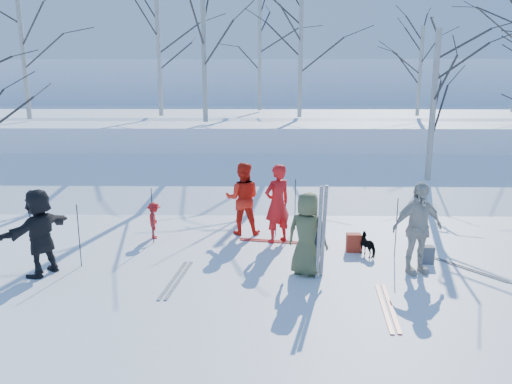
{
  "coord_description": "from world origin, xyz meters",
  "views": [
    {
      "loc": [
        0.18,
        -9.69,
        3.89
      ],
      "look_at": [
        0.0,
        1.5,
        1.3
      ],
      "focal_mm": 35.0,
      "sensor_mm": 36.0,
      "label": 1
    }
  ],
  "objects_px": {
    "skier_cream_east": "(417,228)",
    "backpack_grey": "(426,255)",
    "skier_redor_behind": "(243,199)",
    "backpack_red": "(354,243)",
    "skier_red_seated": "(154,220)",
    "skier_grey_west": "(40,232)",
    "backpack_dark": "(316,238)",
    "skier_olive_center": "(307,234)",
    "dog": "(369,245)",
    "skier_red_north": "(277,204)"
  },
  "relations": [
    {
      "from": "skier_cream_east",
      "to": "backpack_grey",
      "type": "relative_size",
      "value": 4.93
    },
    {
      "from": "skier_redor_behind",
      "to": "backpack_red",
      "type": "xyz_separation_m",
      "value": [
        2.58,
        -1.31,
        -0.7
      ]
    },
    {
      "from": "skier_red_seated",
      "to": "skier_grey_west",
      "type": "distance_m",
      "value": 2.95
    },
    {
      "from": "backpack_dark",
      "to": "skier_olive_center",
      "type": "bearing_deg",
      "value": -102.01
    },
    {
      "from": "skier_grey_west",
      "to": "backpack_red",
      "type": "relative_size",
      "value": 4.2
    },
    {
      "from": "skier_grey_west",
      "to": "backpack_red",
      "type": "distance_m",
      "value": 6.68
    },
    {
      "from": "skier_grey_west",
      "to": "dog",
      "type": "relative_size",
      "value": 2.99
    },
    {
      "from": "skier_redor_behind",
      "to": "backpack_red",
      "type": "height_order",
      "value": "skier_redor_behind"
    },
    {
      "from": "skier_red_north",
      "to": "skier_red_seated",
      "type": "relative_size",
      "value": 2.1
    },
    {
      "from": "skier_red_north",
      "to": "skier_grey_west",
      "type": "relative_size",
      "value": 1.08
    },
    {
      "from": "skier_red_seated",
      "to": "backpack_grey",
      "type": "height_order",
      "value": "skier_red_seated"
    },
    {
      "from": "skier_red_seated",
      "to": "skier_cream_east",
      "type": "bearing_deg",
      "value": -118.93
    },
    {
      "from": "skier_olive_center",
      "to": "backpack_dark",
      "type": "xyz_separation_m",
      "value": [
        0.36,
        1.71,
        -0.65
      ]
    },
    {
      "from": "skier_grey_west",
      "to": "skier_cream_east",
      "type": "bearing_deg",
      "value": 116.35
    },
    {
      "from": "skier_red_seated",
      "to": "skier_cream_east",
      "type": "relative_size",
      "value": 0.48
    },
    {
      "from": "skier_red_north",
      "to": "backpack_grey",
      "type": "xyz_separation_m",
      "value": [
        3.15,
        -1.37,
        -0.76
      ]
    },
    {
      "from": "skier_grey_west",
      "to": "backpack_dark",
      "type": "distance_m",
      "value": 5.98
    },
    {
      "from": "skier_redor_behind",
      "to": "dog",
      "type": "relative_size",
      "value": 3.1
    },
    {
      "from": "skier_grey_west",
      "to": "skier_red_seated",
      "type": "bearing_deg",
      "value": 167.88
    },
    {
      "from": "skier_olive_center",
      "to": "skier_red_north",
      "type": "bearing_deg",
      "value": -50.94
    },
    {
      "from": "backpack_red",
      "to": "backpack_grey",
      "type": "relative_size",
      "value": 1.11
    },
    {
      "from": "skier_redor_behind",
      "to": "backpack_dark",
      "type": "bearing_deg",
      "value": 153.69
    },
    {
      "from": "skier_redor_behind",
      "to": "skier_grey_west",
      "type": "bearing_deg",
      "value": 37.39
    },
    {
      "from": "skier_cream_east",
      "to": "dog",
      "type": "bearing_deg",
      "value": 110.54
    },
    {
      "from": "skier_redor_behind",
      "to": "backpack_red",
      "type": "relative_size",
      "value": 4.35
    },
    {
      "from": "skier_cream_east",
      "to": "skier_red_seated",
      "type": "bearing_deg",
      "value": 142.96
    },
    {
      "from": "skier_red_north",
      "to": "backpack_grey",
      "type": "bearing_deg",
      "value": 123.32
    },
    {
      "from": "skier_olive_center",
      "to": "backpack_dark",
      "type": "distance_m",
      "value": 1.86
    },
    {
      "from": "skier_red_north",
      "to": "skier_cream_east",
      "type": "relative_size",
      "value": 1.01
    },
    {
      "from": "skier_redor_behind",
      "to": "skier_red_seated",
      "type": "bearing_deg",
      "value": 12.98
    },
    {
      "from": "skier_red_north",
      "to": "skier_cream_east",
      "type": "xyz_separation_m",
      "value": [
        2.75,
        -1.89,
        -0.01
      ]
    },
    {
      "from": "skier_cream_east",
      "to": "backpack_dark",
      "type": "height_order",
      "value": "skier_cream_east"
    },
    {
      "from": "skier_olive_center",
      "to": "skier_grey_west",
      "type": "height_order",
      "value": "skier_grey_west"
    },
    {
      "from": "dog",
      "to": "skier_red_north",
      "type": "bearing_deg",
      "value": -50.86
    },
    {
      "from": "skier_grey_west",
      "to": "backpack_grey",
      "type": "height_order",
      "value": "skier_grey_west"
    },
    {
      "from": "skier_red_seated",
      "to": "skier_grey_west",
      "type": "bearing_deg",
      "value": 134.45
    },
    {
      "from": "skier_redor_behind",
      "to": "backpack_red",
      "type": "distance_m",
      "value": 2.97
    },
    {
      "from": "skier_olive_center",
      "to": "skier_grey_west",
      "type": "bearing_deg",
      "value": 24.95
    },
    {
      "from": "skier_red_north",
      "to": "backpack_red",
      "type": "xyz_separation_m",
      "value": [
        1.72,
        -0.66,
        -0.74
      ]
    },
    {
      "from": "dog",
      "to": "backpack_red",
      "type": "bearing_deg",
      "value": -67.68
    },
    {
      "from": "dog",
      "to": "backpack_dark",
      "type": "xyz_separation_m",
      "value": [
        -1.12,
        0.61,
        -0.05
      ]
    },
    {
      "from": "skier_grey_west",
      "to": "backpack_red",
      "type": "height_order",
      "value": "skier_grey_west"
    },
    {
      "from": "backpack_red",
      "to": "skier_redor_behind",
      "type": "bearing_deg",
      "value": 153.07
    },
    {
      "from": "backpack_red",
      "to": "backpack_dark",
      "type": "height_order",
      "value": "backpack_red"
    },
    {
      "from": "skier_cream_east",
      "to": "backpack_grey",
      "type": "xyz_separation_m",
      "value": [
        0.39,
        0.52,
        -0.75
      ]
    },
    {
      "from": "skier_olive_center",
      "to": "backpack_red",
      "type": "xyz_separation_m",
      "value": [
        1.18,
        1.36,
        -0.64
      ]
    },
    {
      "from": "skier_cream_east",
      "to": "backpack_dark",
      "type": "distance_m",
      "value": 2.54
    },
    {
      "from": "skier_red_north",
      "to": "backpack_grey",
      "type": "relative_size",
      "value": 5.0
    },
    {
      "from": "skier_grey_west",
      "to": "backpack_dark",
      "type": "xyz_separation_m",
      "value": [
        5.67,
        1.78,
        -0.68
      ]
    },
    {
      "from": "skier_red_north",
      "to": "backpack_dark",
      "type": "xyz_separation_m",
      "value": [
        0.9,
        -0.32,
        -0.75
      ]
    }
  ]
}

